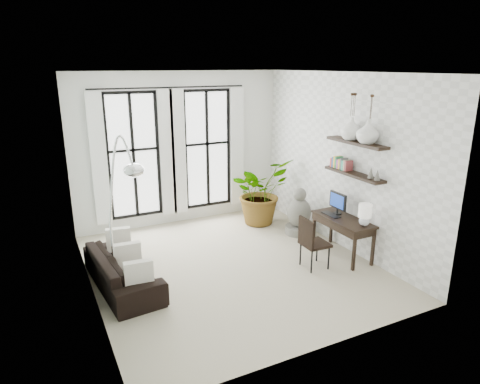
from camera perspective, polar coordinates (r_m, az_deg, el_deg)
floor at (r=7.45m, az=-1.19°, el=-9.79°), size 5.00×5.00×0.00m
ceiling at (r=6.67m, az=-1.36°, el=15.64°), size 5.00×5.00×0.00m
wall_left at (r=6.30m, az=-20.10°, el=-0.19°), size 0.00×5.00×5.00m
wall_right at (r=8.08m, az=13.36°, el=3.92°), size 0.00×5.00×5.00m
wall_back at (r=9.16m, az=-7.99°, el=5.68°), size 4.50×0.00×4.50m
windows at (r=9.04m, az=-9.03°, el=5.23°), size 3.26×0.13×2.65m
wall_shelves at (r=7.61m, az=14.88°, el=4.03°), size 0.25×1.30×0.60m
sofa at (r=6.94m, az=-15.41°, el=-9.95°), size 0.92×1.97×0.56m
throw_pillows at (r=6.86m, az=-14.72°, el=-8.17°), size 0.40×1.52×0.40m
plant at (r=9.17m, az=2.68°, el=0.09°), size 1.53×1.41×1.41m
desk at (r=7.73m, az=13.85°, el=-3.78°), size 0.51×1.21×1.11m
desk_chair at (r=7.26m, az=9.47°, el=-6.32°), size 0.44×0.44×0.90m
arc_lamp at (r=6.58m, az=-15.36°, el=0.27°), size 0.73×0.39×2.35m
buddha at (r=8.72m, az=7.86°, el=-3.02°), size 0.54×0.54×0.97m
vase_a at (r=7.30m, az=16.68°, el=7.69°), size 0.37×0.37×0.38m
vase_b at (r=7.60m, az=14.63°, el=8.17°), size 0.37×0.37×0.38m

